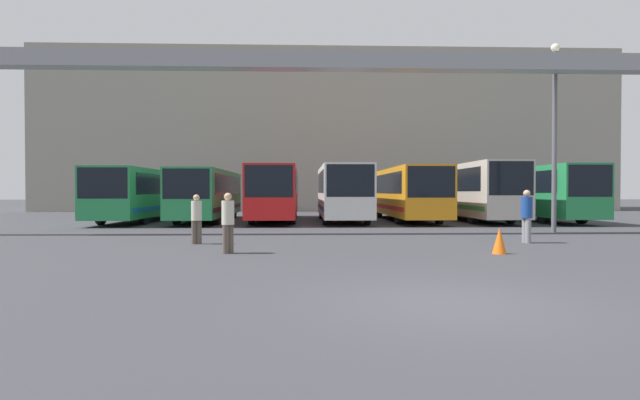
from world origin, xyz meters
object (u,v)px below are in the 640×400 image
pedestrian_near_left (527,215)px  bus_slot_2 (275,191)px  bus_slot_1 (208,192)px  traffic_cone (499,241)px  lamp_post (555,130)px  pedestrian_mid_right (197,218)px  bus_slot_3 (342,190)px  bus_slot_5 (471,189)px  pedestrian_far_center (228,221)px  bus_slot_4 (406,191)px  bus_slot_6 (535,190)px  bus_slot_0 (142,192)px

pedestrian_near_left → bus_slot_2: bearing=23.7°
bus_slot_1 → traffic_cone: bearing=-54.8°
lamp_post → pedestrian_mid_right: bearing=-163.7°
bus_slot_3 → bus_slot_5: 7.95m
bus_slot_1 → bus_slot_5: bearing=0.9°
bus_slot_1 → bus_slot_5: (15.81, 0.24, 0.22)m
bus_slot_5 → pedestrian_far_center: bus_slot_5 is taller
bus_slot_5 → pedestrian_far_center: (-12.35, -15.64, -1.01)m
bus_slot_2 → pedestrian_far_center: bearing=-91.8°
bus_slot_3 → traffic_cone: 15.62m
bus_slot_4 → traffic_cone: (-0.72, -16.14, -1.42)m
pedestrian_far_center → lamp_post: lamp_post is taller
bus_slot_1 → bus_slot_3: bus_slot_3 is taller
bus_slot_1 → pedestrian_far_center: bus_slot_1 is taller
bus_slot_1 → pedestrian_near_left: bearing=-44.2°
bus_slot_3 → pedestrian_near_left: bus_slot_3 is taller
bus_slot_4 → pedestrian_mid_right: (-9.83, -13.18, -0.91)m
bus_slot_2 → bus_slot_6: bearing=0.1°
bus_slot_2 → bus_slot_6: 15.81m
bus_slot_3 → pedestrian_far_center: bus_slot_3 is taller
bus_slot_0 → traffic_cone: 22.14m
bus_slot_4 → pedestrian_near_left: 13.33m
pedestrian_mid_right → pedestrian_near_left: 11.22m
pedestrian_far_center → pedestrian_mid_right: 2.95m
bus_slot_2 → bus_slot_4: 7.91m
pedestrian_far_center → pedestrian_mid_right: pedestrian_far_center is taller
bus_slot_3 → lamp_post: 11.97m
pedestrian_near_left → bus_slot_3: bearing=12.0°
bus_slot_2 → bus_slot_3: (3.95, -0.89, 0.02)m
pedestrian_far_center → bus_slot_6: bearing=-3.8°
bus_slot_2 → bus_slot_4: (7.91, 0.03, -0.02)m
pedestrian_near_left → traffic_cone: (-2.10, -2.90, -0.59)m
pedestrian_mid_right → pedestrian_near_left: size_ratio=0.92×
bus_slot_0 → pedestrian_near_left: 21.71m
pedestrian_far_center → bus_slot_0: bearing=67.4°
bus_slot_1 → bus_slot_4: bearing=1.7°
traffic_cone → lamp_post: bearing=53.8°
bus_slot_6 → traffic_cone: size_ratio=15.94×
bus_slot_1 → pedestrian_far_center: 15.80m
bus_slot_2 → bus_slot_1: bearing=-175.3°
bus_slot_2 → traffic_cone: size_ratio=15.90×
pedestrian_far_center → traffic_cone: bearing=-50.6°
pedestrian_mid_right → lamp_post: 15.36m
bus_slot_0 → traffic_cone: (15.09, -16.14, -1.36)m
bus_slot_0 → bus_slot_1: bearing=-5.2°
bus_slot_0 → bus_slot_6: bearing=-0.0°
pedestrian_near_left → lamp_post: (3.13, 4.26, 3.44)m
bus_slot_0 → bus_slot_4: size_ratio=1.00×
bus_slot_6 → bus_slot_5: bearing=-178.5°
bus_slot_3 → pedestrian_mid_right: (-5.88, -12.26, -0.95)m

